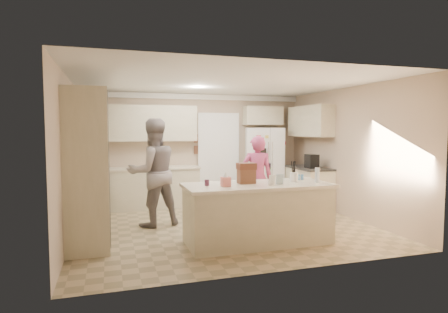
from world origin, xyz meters
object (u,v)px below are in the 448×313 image
object	(u,v)px
refrigerator	(264,165)
island_base	(258,215)
tissue_box	(226,182)
coffee_maker	(312,161)
utensil_crock	(294,177)
dollhouse_body	(246,176)
teen_boy	(153,172)
teen_girl	(257,178)

from	to	relation	value
refrigerator	island_base	bearing A→B (deg)	-98.89
tissue_box	coffee_maker	bearing A→B (deg)	37.57
utensil_crock	island_base	bearing A→B (deg)	-175.60
dollhouse_body	utensil_crock	bearing A→B (deg)	-3.58
teen_boy	teen_girl	distance (m)	2.00
refrigerator	teen_girl	world-z (taller)	refrigerator
island_base	teen_boy	distance (m)	2.16
tissue_box	dollhouse_body	size ratio (longest dim) A/B	0.54
coffee_maker	dollhouse_body	size ratio (longest dim) A/B	1.15
teen_girl	tissue_box	bearing A→B (deg)	73.31
coffee_maker	island_base	bearing A→B (deg)	-137.17
refrigerator	coffee_maker	bearing A→B (deg)	-47.12
tissue_box	refrigerator	bearing A→B (deg)	58.21
island_base	teen_boy	size ratio (longest dim) A/B	1.12
utensil_crock	teen_boy	world-z (taller)	teen_boy
utensil_crock	teen_boy	distance (m)	2.55
island_base	utensil_crock	bearing A→B (deg)	4.40
refrigerator	teen_boy	distance (m)	3.28
tissue_box	teen_boy	world-z (taller)	teen_boy
coffee_maker	teen_girl	xyz separation A→B (m)	(-1.50, -0.52, -0.25)
island_base	tissue_box	world-z (taller)	tissue_box
dollhouse_body	teen_boy	xyz separation A→B (m)	(-1.28, 1.42, -0.05)
dollhouse_body	tissue_box	bearing A→B (deg)	-153.43
refrigerator	teen_boy	bearing A→B (deg)	-135.17
refrigerator	coffee_maker	xyz separation A→B (m)	(0.61, -1.21, 0.17)
refrigerator	utensil_crock	bearing A→B (deg)	-88.50
refrigerator	utensil_crock	world-z (taller)	refrigerator
utensil_crock	teen_boy	size ratio (longest dim) A/B	0.08
tissue_box	island_base	bearing A→B (deg)	10.30
refrigerator	island_base	xyz separation A→B (m)	(-1.44, -3.11, -0.46)
island_base	dollhouse_body	distance (m)	0.62
island_base	teen_girl	bearing A→B (deg)	68.20
tissue_box	teen_boy	size ratio (longest dim) A/B	0.07
island_base	teen_boy	xyz separation A→B (m)	(-1.43, 1.52, 0.54)
teen_girl	dollhouse_body	bearing A→B (deg)	81.25
teen_boy	tissue_box	bearing A→B (deg)	104.35
coffee_maker	refrigerator	bearing A→B (deg)	116.95
island_base	refrigerator	bearing A→B (deg)	65.17
utensil_crock	teen_girl	xyz separation A→B (m)	(-0.10, 1.33, -0.18)
utensil_crock	teen_girl	world-z (taller)	teen_girl
utensil_crock	dollhouse_body	xyz separation A→B (m)	(-0.80, 0.05, 0.04)
dollhouse_body	teen_boy	size ratio (longest dim) A/B	0.13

